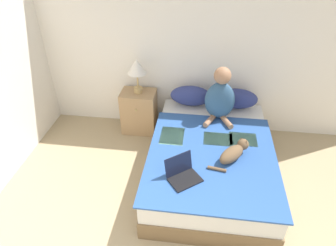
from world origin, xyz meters
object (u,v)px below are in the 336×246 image
Objects in this scene: pillow_near at (191,96)px; laptop_open at (183,174)px; pillow_far at (237,99)px; table_lamp at (137,68)px; person_sitting at (220,97)px; nightstand at (139,111)px; cat_tabby at (234,152)px; bed at (210,160)px.

laptop_open is at bearing -89.26° from pillow_near.
pillow_far is 1.40× the size of laptop_open.
table_lamp reaches higher than pillow_far.
pillow_far is at bearing 28.96° from laptop_open.
laptop_open is (-0.37, -1.18, -0.26)m from person_sitting.
nightstand is (-0.75, -0.03, -0.30)m from pillow_near.
pillow_near and pillow_far have the same top height.
cat_tabby is (0.55, -1.09, -0.06)m from pillow_near.
laptop_open is 0.83× the size of table_lamp.
nightstand is at bearing 79.97° from laptop_open.
cat_tabby is 0.70× the size of nightstand.
person_sitting is at bearing -36.81° from pillow_near.
table_lamp is (0.00, 0.01, 0.69)m from nightstand.
pillow_near is 1.16× the size of table_lamp.
bed is at bearing -109.73° from pillow_far.
pillow_far is at bearing 0.00° from pillow_near.
nightstand is at bearing 141.49° from bed.
nightstand is (-1.30, 1.06, -0.25)m from cat_tabby.
pillow_near is at bearing 143.19° from person_sitting.
table_lamp reaches higher than laptop_open.
bed is 3.57× the size of pillow_far.
laptop_open is 1.65m from nightstand.
pillow_near is 0.51m from person_sitting.
cat_tabby is at bearing -63.27° from pillow_near.
person_sitting reaches higher than pillow_near.
person_sitting reaches higher than laptop_open.
pillow_near reaches higher than cat_tabby.
person_sitting reaches higher than bed.
pillow_near is 0.81m from nightstand.
laptop_open reaches higher than cat_tabby.
pillow_near is at bearing 52.42° from laptop_open.
person_sitting reaches higher than nightstand.
pillow_far reaches higher than laptop_open.
person_sitting is at bearing 34.31° from laptop_open.
table_lamp is at bearing 141.01° from bed.
pillow_near reaches higher than bed.
laptop_open is at bearing 164.98° from cat_tabby.
table_lamp reaches higher than nightstand.
bed is at bearing -96.78° from person_sitting.
person_sitting is at bearing 51.19° from cat_tabby.
laptop_open is at bearing -61.72° from nightstand.
pillow_near is 1.00× the size of pillow_far.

